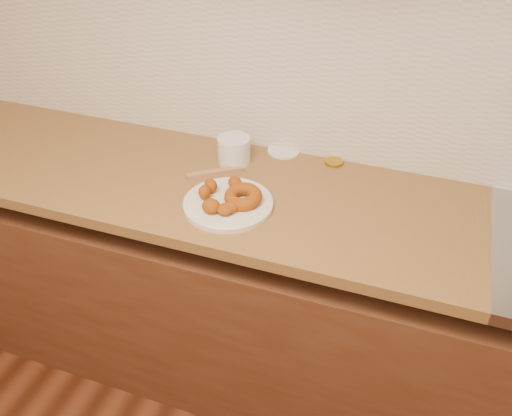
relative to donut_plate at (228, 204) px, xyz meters
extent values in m
cube|color=#BFB18E|center=(0.28, 0.41, 0.44)|extent=(4.00, 0.02, 2.70)
cube|color=brown|center=(0.28, 0.10, -0.52)|extent=(3.60, 0.60, 0.77)
cube|color=olive|center=(-0.37, 0.10, -0.03)|extent=(2.30, 0.62, 0.04)
cube|color=beige|center=(0.28, 0.40, 0.29)|extent=(3.60, 0.02, 0.60)
cylinder|color=silver|center=(0.00, 0.00, 0.00)|extent=(0.28, 0.28, 0.02)
torus|color=#914A13|center=(0.04, 0.01, 0.03)|extent=(0.12, 0.13, 0.05)
ellipsoid|color=#914A13|center=(-0.07, 0.03, 0.03)|extent=(0.06, 0.06, 0.05)
ellipsoid|color=#914A13|center=(-0.08, -0.01, 0.03)|extent=(0.05, 0.05, 0.05)
ellipsoid|color=#914A13|center=(-0.03, -0.07, 0.03)|extent=(0.06, 0.06, 0.04)
ellipsoid|color=#914A13|center=(0.02, -0.06, 0.02)|extent=(0.07, 0.07, 0.03)
ellipsoid|color=#914A13|center=(-0.01, 0.08, 0.03)|extent=(0.07, 0.07, 0.04)
ellipsoid|color=#914A13|center=(0.03, -0.05, 0.03)|extent=(0.07, 0.07, 0.03)
cylinder|color=silver|center=(-0.08, 0.25, 0.04)|extent=(0.14, 0.14, 0.09)
cylinder|color=silver|center=(0.07, 0.38, 0.00)|extent=(0.14, 0.14, 0.01)
cylinder|color=#A98522|center=(0.26, 0.36, 0.00)|extent=(0.07, 0.07, 0.01)
cube|color=#996F43|center=(-0.11, 0.16, 0.00)|extent=(0.17, 0.13, 0.02)
camera|label=1|loc=(0.54, -1.27, 0.99)|focal=38.00mm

